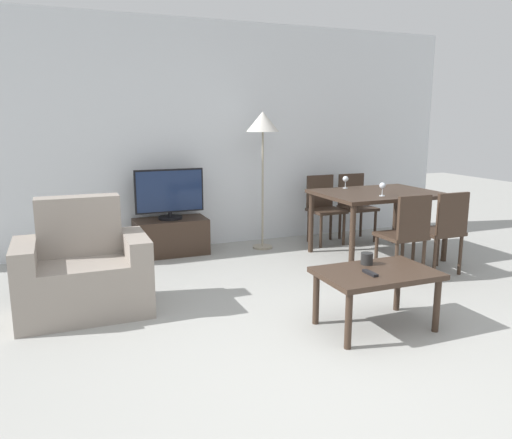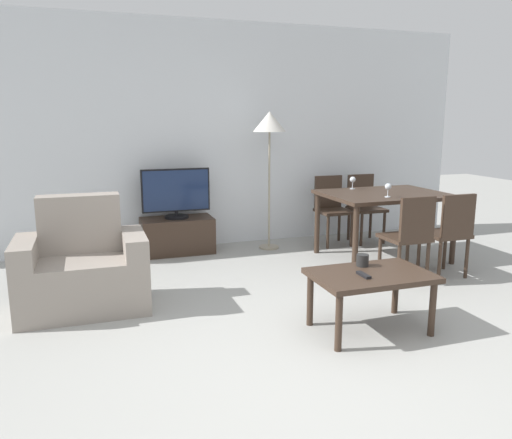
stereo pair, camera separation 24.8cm
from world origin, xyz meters
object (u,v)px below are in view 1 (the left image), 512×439
object	(u,v)px
tv_stand	(171,236)
floor_lamp	(263,128)
remote_primary	(370,273)
cup_white_near	(367,259)
coffee_table	(376,278)
dining_table	(378,199)
tv	(169,194)
wine_glass_center	(346,180)
armchair	(83,273)
wine_glass_left	(382,187)
dining_chair_near	(406,232)
dining_chair_near_right	(443,228)
dining_chair_far	(355,203)
dining_chair_far_left	(324,205)

from	to	relation	value
tv_stand	floor_lamp	world-z (taller)	floor_lamp
remote_primary	cup_white_near	distance (m)	0.26
coffee_table	dining_table	distance (m)	2.07
tv_stand	coffee_table	world-z (taller)	coffee_table
tv	dining_table	world-z (taller)	tv
tv_stand	cup_white_near	distance (m)	2.70
coffee_table	dining_table	world-z (taller)	dining_table
dining_table	wine_glass_center	xyz separation A→B (m)	(-0.19, 0.38, 0.18)
armchair	wine_glass_left	size ratio (longest dim) A/B	7.03
tv	coffee_table	distance (m)	2.85
tv	wine_glass_left	bearing A→B (deg)	-31.79
coffee_table	remote_primary	world-z (taller)	remote_primary
dining_table	dining_chair_near	distance (m)	0.86
tv	dining_chair_near_right	distance (m)	2.99
dining_table	dining_chair_far	size ratio (longest dim) A/B	1.55
coffee_table	floor_lamp	xyz separation A→B (m)	(0.12, 2.51, 1.06)
dining_chair_far	dining_chair_far_left	xyz separation A→B (m)	(-0.46, 0.00, 0.00)
dining_chair_far_left	remote_primary	xyz separation A→B (m)	(-1.05, -2.54, -0.02)
floor_lamp	cup_white_near	world-z (taller)	floor_lamp
remote_primary	wine_glass_center	bearing A→B (deg)	62.76
dining_chair_far	dining_chair_near_right	distance (m)	1.62
coffee_table	dining_chair_far_left	bearing A→B (deg)	69.10
tv	coffee_table	world-z (taller)	tv
armchair	wine_glass_center	size ratio (longest dim) A/B	7.03
dining_table	wine_glass_center	world-z (taller)	wine_glass_center
dining_chair_far	wine_glass_center	world-z (taller)	wine_glass_center
floor_lamp	cup_white_near	bearing A→B (deg)	-92.30
dining_chair_near	wine_glass_center	bearing A→B (deg)	87.91
cup_white_near	wine_glass_center	xyz separation A→B (m)	(0.97, 1.89, 0.36)
dining_table	dining_chair_far	bearing A→B (deg)	73.98
tv_stand	floor_lamp	xyz separation A→B (m)	(1.10, -0.15, 1.24)
dining_table	dining_chair_near	bearing A→B (deg)	-106.02
coffee_table	cup_white_near	world-z (taller)	cup_white_near
coffee_table	cup_white_near	xyz separation A→B (m)	(0.03, 0.17, 0.10)
armchair	tv_stand	world-z (taller)	armchair
armchair	wine_glass_left	distance (m)	3.12
dining_table	dining_chair_far_left	world-z (taller)	dining_chair_far_left
dining_table	wine_glass_left	xyz separation A→B (m)	(-0.14, -0.28, 0.18)
cup_white_near	remote_primary	bearing A→B (deg)	-118.51
dining_chair_far	wine_glass_center	xyz separation A→B (m)	(-0.42, -0.42, 0.37)
tv	dining_chair_near	world-z (taller)	tv
dining_chair_near_right	wine_glass_left	world-z (taller)	wine_glass_left
armchair	dining_chair_near_right	size ratio (longest dim) A/B	1.20
armchair	floor_lamp	size ratio (longest dim) A/B	0.62
dining_chair_far_left	remote_primary	bearing A→B (deg)	-112.38
floor_lamp	wine_glass_left	distance (m)	1.56
armchair	wine_glass_left	world-z (taller)	armchair
coffee_table	wine_glass_left	xyz separation A→B (m)	(1.04, 1.40, 0.46)
wine_glass_left	remote_primary	bearing A→B (deg)	-127.92
armchair	coffee_table	size ratio (longest dim) A/B	1.18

